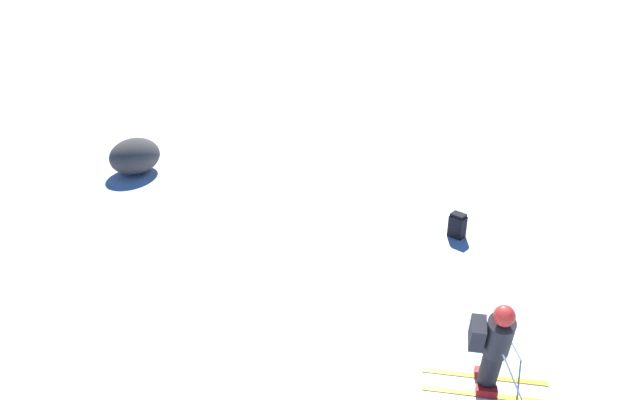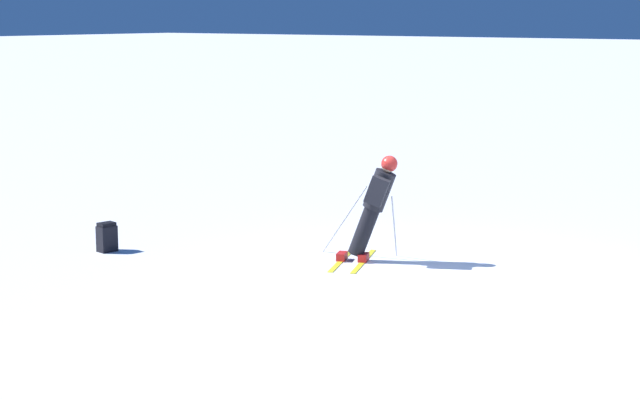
# 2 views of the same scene
# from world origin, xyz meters

# --- Properties ---
(skier) EXTENTS (1.55, 1.77, 1.79)m
(skier) POSITION_xyz_m (0.98, -0.11, 0.98)
(skier) COLOR yellow
(skier) RESTS_ON ground
(spare_backpack) EXTENTS (0.27, 0.33, 0.50)m
(spare_backpack) POSITION_xyz_m (5.08, 1.86, 0.24)
(spare_backpack) COLOR black
(spare_backpack) RESTS_ON ground
(exposed_boulder_0) EXTENTS (1.27, 1.08, 0.83)m
(exposed_boulder_0) POSITION_xyz_m (3.98, 9.60, 0.41)
(exposed_boulder_0) COLOR #4C4742
(exposed_boulder_0) RESTS_ON ground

